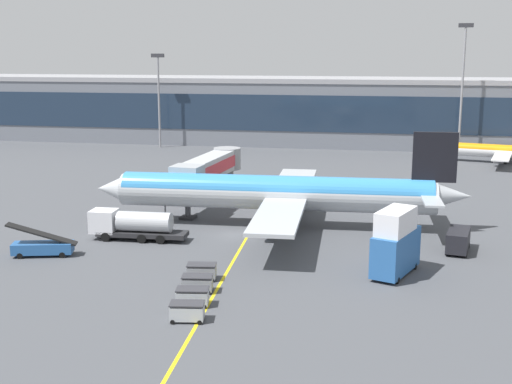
% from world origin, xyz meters
% --- Properties ---
extents(ground_plane, '(700.00, 700.00, 0.00)m').
position_xyz_m(ground_plane, '(0.00, 0.00, 0.00)').
color(ground_plane, '#47494F').
extents(apron_lead_in_line, '(3.77, 79.94, 0.01)m').
position_xyz_m(apron_lead_in_line, '(1.38, 2.00, 0.00)').
color(apron_lead_in_line, yellow).
rests_on(apron_lead_in_line, ground_plane).
extents(terminal_building, '(211.78, 17.93, 14.69)m').
position_xyz_m(terminal_building, '(6.29, 77.92, 7.36)').
color(terminal_building, slate).
rests_on(terminal_building, ground_plane).
extents(main_airliner, '(44.52, 35.36, 11.59)m').
position_xyz_m(main_airliner, '(4.09, 4.57, 4.10)').
color(main_airliner, '#B2B7BC').
rests_on(main_airliner, ground_plane).
extents(jet_bridge, '(5.43, 18.96, 6.80)m').
position_xyz_m(jet_bridge, '(-6.56, 14.33, 5.07)').
color(jet_bridge, '#B2B7BC').
rests_on(jet_bridge, ground_plane).
extents(fuel_tanker, '(10.87, 2.95, 3.25)m').
position_xyz_m(fuel_tanker, '(-10.78, -4.14, 1.75)').
color(fuel_tanker, '#232326').
rests_on(fuel_tanker, ground_plane).
extents(belt_loader, '(7.01, 3.37, 3.49)m').
position_xyz_m(belt_loader, '(-17.58, -11.53, 0.99)').
color(belt_loader, '#285B9E').
rests_on(belt_loader, ground_plane).
extents(crew_van, '(2.99, 5.30, 2.30)m').
position_xyz_m(crew_van, '(24.18, -2.28, 1.31)').
color(crew_van, black).
rests_on(crew_van, ground_plane).
extents(catering_lift, '(4.78, 7.24, 6.30)m').
position_xyz_m(catering_lift, '(17.62, -10.84, 3.07)').
color(catering_lift, '#285B9E').
rests_on(catering_lift, ground_plane).
extents(baggage_cart_0, '(2.85, 1.96, 1.48)m').
position_xyz_m(baggage_cart_0, '(1.67, -25.06, 0.78)').
color(baggage_cart_0, '#B2B7BC').
rests_on(baggage_cart_0, ground_plane).
extents(baggage_cart_1, '(2.85, 1.96, 1.48)m').
position_xyz_m(baggage_cart_1, '(1.20, -21.89, 0.78)').
color(baggage_cart_1, '#B2B7BC').
rests_on(baggage_cart_1, ground_plane).
extents(baggage_cart_2, '(2.85, 1.96, 1.48)m').
position_xyz_m(baggage_cart_2, '(0.72, -18.73, 0.78)').
color(baggage_cart_2, gray).
rests_on(baggage_cart_2, ground_plane).
extents(baggage_cart_3, '(2.85, 1.96, 1.48)m').
position_xyz_m(baggage_cart_3, '(0.25, -15.56, 0.78)').
color(baggage_cart_3, gray).
rests_on(baggage_cart_3, ground_plane).
extents(commuter_jet_far, '(26.14, 20.97, 6.76)m').
position_xyz_m(commuter_jet_far, '(37.63, 57.46, 2.26)').
color(commuter_jet_far, white).
rests_on(commuter_jet_far, ground_plane).
extents(apron_light_mast_1, '(2.80, 0.50, 19.91)m').
position_xyz_m(apron_light_mast_1, '(-31.14, 65.96, 11.87)').
color(apron_light_mast_1, gray).
rests_on(apron_light_mast_1, ground_plane).
extents(apron_light_mast_2, '(2.80, 0.50, 25.69)m').
position_xyz_m(apron_light_mast_2, '(31.14, 65.96, 14.87)').
color(apron_light_mast_2, gray).
rests_on(apron_light_mast_2, ground_plane).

